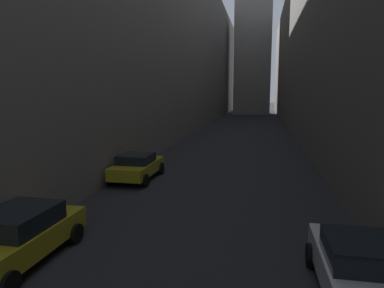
% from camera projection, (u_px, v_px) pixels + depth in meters
% --- Properties ---
extents(ground_plane, '(264.00, 264.00, 0.00)m').
position_uv_depth(ground_plane, '(241.00, 135.00, 38.75)').
color(ground_plane, '#232326').
extents(building_block_left, '(15.09, 108.00, 21.42)m').
position_uv_depth(building_block_left, '(134.00, 42.00, 41.63)').
color(building_block_left, slate).
rests_on(building_block_left, ground).
extents(building_block_right, '(10.09, 108.00, 20.13)m').
position_uv_depth(building_block_right, '(343.00, 42.00, 37.19)').
color(building_block_right, '#60594F').
rests_on(building_block_right, ground).
extents(parked_car_left_third, '(2.03, 4.35, 1.51)m').
position_uv_depth(parked_car_left_third, '(17.00, 236.00, 9.56)').
color(parked_car_left_third, '#A59919').
rests_on(parked_car_left_third, ground).
extents(parked_car_left_far, '(2.03, 4.16, 1.42)m').
position_uv_depth(parked_car_left_far, '(137.00, 166.00, 18.77)').
color(parked_car_left_far, '#A59919').
rests_on(parked_car_left_far, ground).
extents(parked_car_right_third, '(1.96, 4.00, 1.50)m').
position_uv_depth(parked_car_right_third, '(361.00, 268.00, 7.80)').
color(parked_car_right_third, silver).
rests_on(parked_car_right_third, ground).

